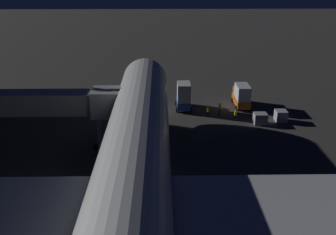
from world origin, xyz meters
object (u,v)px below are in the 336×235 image
jet_bridge (50,103)px  catering_truck (184,96)px  traffic_cone_nose_starboard (131,113)px  baggage_container_near_belt (281,116)px  cargo_truck_aft (242,95)px  baggage_container_far_row (260,119)px  ground_crew_marshaller_fwd (220,108)px  airliner_at_gate (128,211)px  traffic_cone_nose_port (161,113)px  ground_crew_by_belt_loader (236,115)px  ground_crew_near_nose_gear (208,111)px

jet_bridge → catering_truck: jet_bridge is taller
jet_bridge → traffic_cone_nose_starboard: 15.09m
jet_bridge → baggage_container_near_belt: jet_bridge is taller
jet_bridge → cargo_truck_aft: bearing=-149.2°
baggage_container_far_row → baggage_container_near_belt: bearing=-162.8°
ground_crew_marshaller_fwd → airliner_at_gate: bearing=71.6°
jet_bridge → catering_truck: size_ratio=4.33×
jet_bridge → traffic_cone_nose_port: size_ratio=34.70×
baggage_container_far_row → traffic_cone_nose_starboard: baggage_container_far_row is taller
catering_truck → ground_crew_marshaller_fwd: bearing=152.3°
baggage_container_near_belt → traffic_cone_nose_port: baggage_container_near_belt is taller
airliner_at_gate → ground_crew_by_belt_loader: airliner_at_gate is taller
cargo_truck_aft → baggage_container_near_belt: size_ratio=3.09×
airliner_at_gate → ground_crew_by_belt_loader: 32.90m
airliner_at_gate → catering_truck: (-5.56, -35.00, -3.73)m
ground_crew_near_nose_gear → ground_crew_marshaller_fwd: (-1.81, -0.78, 0.10)m
ground_crew_by_belt_loader → airliner_at_gate: bearing=67.2°
cargo_truck_aft → traffic_cone_nose_starboard: bearing=12.0°
ground_crew_by_belt_loader → ground_crew_marshaller_fwd: ground_crew_marshaller_fwd is taller
traffic_cone_nose_port → baggage_container_near_belt: bearing=171.1°
jet_bridge → baggage_container_far_row: (-26.27, -7.72, -5.15)m
airliner_at_gate → cargo_truck_aft: airliner_at_gate is taller
ground_crew_marshaller_fwd → baggage_container_near_belt: bearing=163.3°
jet_bridge → catering_truck: (-16.00, -13.87, -3.86)m
baggage_container_near_belt → ground_crew_near_nose_gear: (10.06, -1.69, 0.15)m
airliner_at_gate → traffic_cone_nose_port: (-2.20, -32.44, -5.50)m
airliner_at_gate → ground_crew_near_nose_gear: size_ratio=40.60×
baggage_container_near_belt → traffic_cone_nose_starboard: (21.16, -2.62, -0.49)m
catering_truck → ground_crew_marshaller_fwd: (-5.15, 2.71, -1.02)m
jet_bridge → baggage_container_near_belt: size_ratio=11.21×
baggage_container_far_row → traffic_cone_nose_port: 14.10m
airliner_at_gate → ground_crew_marshaller_fwd: (-10.72, -32.29, -4.75)m
cargo_truck_aft → ground_crew_near_nose_gear: size_ratio=3.15×
baggage_container_near_belt → catering_truck: bearing=-21.1°
cargo_truck_aft → catering_truck: catering_truck is taller
catering_truck → traffic_cone_nose_port: size_ratio=8.02×
airliner_at_gate → traffic_cone_nose_port: bearing=-93.9°
ground_crew_near_nose_gear → catering_truck: bearing=-46.2°
jet_bridge → baggage_container_far_row: 27.86m
airliner_at_gate → ground_crew_marshaller_fwd: 34.35m
baggage_container_near_belt → baggage_container_far_row: size_ratio=0.97×
cargo_truck_aft → baggage_container_far_row: size_ratio=3.01×
catering_truck → ground_crew_by_belt_loader: size_ratio=2.64×
baggage_container_far_row → ground_crew_marshaller_fwd: ground_crew_marshaller_fwd is taller
ground_crew_by_belt_loader → ground_crew_marshaller_fwd: bearing=-50.5°
airliner_at_gate → baggage_container_far_row: 33.29m
catering_truck → airliner_at_gate: bearing=81.0°
catering_truck → ground_crew_near_nose_gear: bearing=133.8°
traffic_cone_nose_starboard → catering_truck: bearing=-161.8°
airliner_at_gate → ground_crew_by_belt_loader: bearing=-112.8°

